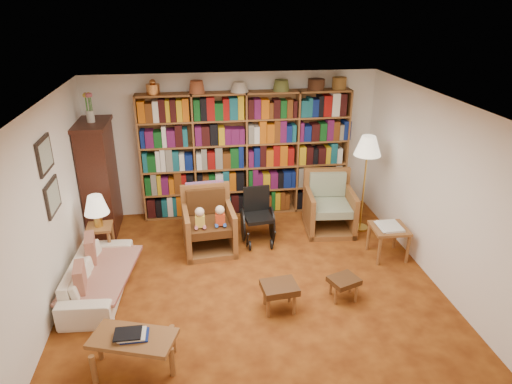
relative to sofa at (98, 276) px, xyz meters
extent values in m
plane|color=#995017|center=(2.05, -0.14, -0.24)|extent=(5.00, 5.00, 0.00)
plane|color=silver|center=(2.05, -0.14, 2.26)|extent=(5.00, 5.00, 0.00)
plane|color=white|center=(2.05, 2.36, 1.01)|extent=(5.00, 0.00, 5.00)
plane|color=white|center=(2.05, -2.64, 1.01)|extent=(5.00, 0.00, 5.00)
plane|color=white|center=(-0.45, -0.14, 1.01)|extent=(0.00, 5.00, 5.00)
plane|color=white|center=(4.55, -0.14, 1.01)|extent=(0.00, 5.00, 5.00)
cube|color=brown|center=(2.25, 2.20, 0.86)|extent=(3.60, 0.30, 2.20)
cube|color=#3E1A11|center=(-0.21, 1.86, 0.66)|extent=(0.45, 0.90, 1.80)
cube|color=#3E1A11|center=(-0.21, 1.86, 1.59)|extent=(0.50, 0.95, 0.06)
cylinder|color=beige|center=(-0.21, 1.86, 1.71)|extent=(0.12, 0.12, 0.18)
cube|color=black|center=(-0.43, 0.16, 1.66)|extent=(0.03, 0.52, 0.42)
cube|color=gray|center=(-0.42, 0.16, 1.66)|extent=(0.01, 0.44, 0.34)
cube|color=black|center=(-0.43, 0.16, 1.11)|extent=(0.03, 0.52, 0.42)
cube|color=gray|center=(-0.42, 0.16, 1.11)|extent=(0.01, 0.44, 0.34)
imported|color=#F0E3CC|center=(0.00, 0.00, 0.00)|extent=(1.68, 0.74, 0.48)
cube|color=beige|center=(0.05, 0.00, 0.06)|extent=(0.96, 1.51, 0.04)
cube|color=maroon|center=(-0.13, 0.35, 0.21)|extent=(0.19, 0.40, 0.39)
cube|color=maroon|center=(-0.13, -0.35, 0.21)|extent=(0.16, 0.38, 0.37)
cube|color=brown|center=(-0.10, 0.89, 0.28)|extent=(0.38, 0.38, 0.04)
cylinder|color=brown|center=(-0.25, 0.75, 0.01)|extent=(0.05, 0.05, 0.50)
cylinder|color=brown|center=(0.05, 0.75, 0.01)|extent=(0.05, 0.05, 0.50)
cylinder|color=brown|center=(-0.25, 1.04, 0.01)|extent=(0.05, 0.05, 0.50)
cylinder|color=brown|center=(0.05, 1.04, 0.01)|extent=(0.05, 0.05, 0.50)
cylinder|color=gold|center=(-0.10, 0.89, 0.40)|extent=(0.12, 0.12, 0.20)
cone|color=white|center=(-0.10, 0.89, 0.64)|extent=(0.36, 0.36, 0.28)
cube|color=brown|center=(1.52, 0.92, -0.20)|extent=(0.83, 0.86, 0.09)
cube|color=brown|center=(1.17, 0.92, 0.10)|extent=(0.14, 0.81, 0.69)
cube|color=brown|center=(1.86, 0.92, 0.10)|extent=(0.14, 0.81, 0.69)
cube|color=brown|center=(1.52, 1.27, 0.24)|extent=(0.78, 0.15, 0.96)
cube|color=#492813|center=(1.52, 0.88, 0.19)|extent=(0.65, 0.72, 0.13)
cube|color=#492813|center=(1.52, 1.20, 0.47)|extent=(0.61, 0.15, 0.41)
cube|color=#CA3559|center=(1.52, 1.31, 0.53)|extent=(0.60, 0.11, 0.43)
cube|color=brown|center=(3.54, 1.28, -0.20)|extent=(0.85, 0.88, 0.09)
cube|color=brown|center=(3.18, 1.28, 0.11)|extent=(0.15, 0.82, 0.70)
cube|color=brown|center=(3.89, 1.28, 0.11)|extent=(0.15, 0.82, 0.70)
cube|color=brown|center=(3.54, 1.65, 0.25)|extent=(0.79, 0.15, 0.98)
cube|color=#959F7F|center=(3.54, 1.25, 0.20)|extent=(0.67, 0.74, 0.13)
cube|color=#959F7F|center=(3.54, 1.57, 0.48)|extent=(0.62, 0.16, 0.42)
cube|color=black|center=(2.30, 1.06, 0.19)|extent=(0.47, 0.47, 0.06)
cube|color=black|center=(2.30, 1.27, 0.42)|extent=(0.43, 0.09, 0.43)
cylinder|color=black|center=(2.07, 1.16, 0.03)|extent=(0.03, 0.53, 0.53)
cylinder|color=black|center=(2.54, 1.16, 0.03)|extent=(0.03, 0.53, 0.53)
cylinder|color=black|center=(2.13, 0.80, -0.16)|extent=(0.03, 0.15, 0.15)
cylinder|color=black|center=(2.47, 0.80, -0.16)|extent=(0.03, 0.15, 0.15)
cylinder|color=gold|center=(4.09, 1.26, -0.23)|extent=(0.28, 0.28, 0.03)
cylinder|color=gold|center=(4.09, 1.26, 0.45)|extent=(0.03, 0.03, 1.38)
cone|color=white|center=(4.09, 1.26, 1.24)|extent=(0.43, 0.43, 0.31)
cube|color=brown|center=(4.17, 0.33, 0.23)|extent=(0.54, 0.54, 0.04)
cylinder|color=brown|center=(3.95, 0.11, -0.01)|extent=(0.05, 0.05, 0.45)
cylinder|color=brown|center=(4.39, 0.11, -0.01)|extent=(0.05, 0.05, 0.45)
cylinder|color=brown|center=(3.95, 0.55, -0.01)|extent=(0.05, 0.05, 0.45)
cylinder|color=brown|center=(4.39, 0.55, -0.01)|extent=(0.05, 0.05, 0.45)
cube|color=silver|center=(4.17, 0.33, 0.27)|extent=(0.32, 0.39, 0.03)
cube|color=#492813|center=(2.31, -0.71, 0.09)|extent=(0.47, 0.41, 0.09)
cylinder|color=brown|center=(2.15, -0.84, -0.10)|extent=(0.04, 0.04, 0.28)
cylinder|color=brown|center=(2.47, -0.84, -0.10)|extent=(0.04, 0.04, 0.28)
cylinder|color=brown|center=(2.15, -0.58, -0.10)|extent=(0.04, 0.04, 0.28)
cylinder|color=brown|center=(2.47, -0.58, -0.10)|extent=(0.04, 0.04, 0.28)
cube|color=#492813|center=(3.18, -0.60, 0.03)|extent=(0.44, 0.41, 0.07)
cylinder|color=brown|center=(3.05, -0.70, -0.12)|extent=(0.04, 0.04, 0.23)
cylinder|color=brown|center=(3.32, -0.70, -0.12)|extent=(0.04, 0.04, 0.23)
cylinder|color=brown|center=(3.05, -0.49, -0.12)|extent=(0.04, 0.04, 0.23)
cylinder|color=brown|center=(3.32, -0.49, -0.12)|extent=(0.04, 0.04, 0.23)
cube|color=brown|center=(0.61, -1.45, 0.14)|extent=(0.97, 0.69, 0.05)
cylinder|color=brown|center=(0.22, -1.63, -0.06)|extent=(0.06, 0.06, 0.35)
cylinder|color=brown|center=(1.01, -1.63, -0.06)|extent=(0.06, 0.06, 0.35)
cylinder|color=brown|center=(0.22, -1.28, -0.06)|extent=(0.06, 0.06, 0.35)
cylinder|color=brown|center=(1.01, -1.28, -0.06)|extent=(0.06, 0.06, 0.35)
cube|color=brown|center=(0.61, -1.45, 0.19)|extent=(0.33, 0.30, 0.05)
camera|label=1|loc=(1.36, -5.35, 3.41)|focal=32.00mm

